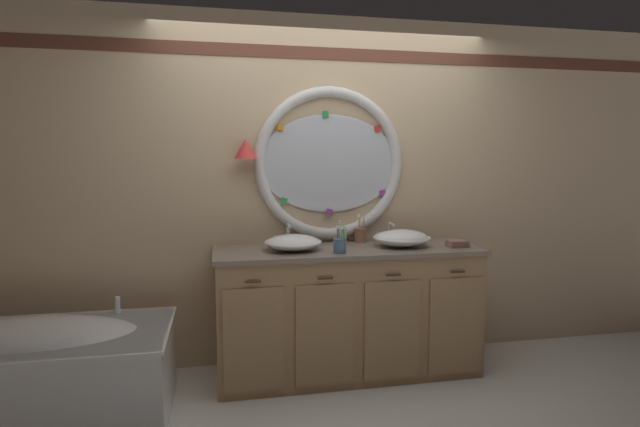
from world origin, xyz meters
The scene contains 12 objects.
ground_plane centered at (0.00, 0.00, 0.00)m, with size 14.00×14.00×0.00m, color silver.
back_wall_assembly centered at (0.00, 0.58, 1.32)m, with size 6.40×0.26×2.60m.
vanity_counter centered at (0.10, 0.24, 0.46)m, with size 1.89×0.65×0.92m.
bathtub centered at (-1.90, -0.07, 0.32)m, with size 1.62×0.85×0.64m.
sink_basin_left centered at (-0.29, 0.22, 0.97)m, with size 0.40×0.40×0.11m.
sink_basin_right centered at (0.50, 0.22, 0.98)m, with size 0.41×0.41×0.12m.
faucet_set_left centered at (-0.29, 0.47, 0.98)m, with size 0.23×0.13×0.16m.
faucet_set_right centered at (0.50, 0.47, 0.97)m, with size 0.23×0.11×0.15m.
toothbrush_holder_left centered at (0.00, 0.06, 0.97)m, with size 0.09×0.09×0.22m.
toothbrush_holder_right centered at (0.26, 0.47, 0.98)m, with size 0.09×0.09×0.22m.
soap_dispenser centered at (0.11, 0.40, 0.98)m, with size 0.05×0.06×0.16m.
folded_hand_towel centered at (0.88, 0.12, 0.94)m, with size 0.14×0.11×0.05m.
Camera 1 is at (-0.79, -3.16, 1.54)m, focal length 28.12 mm.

